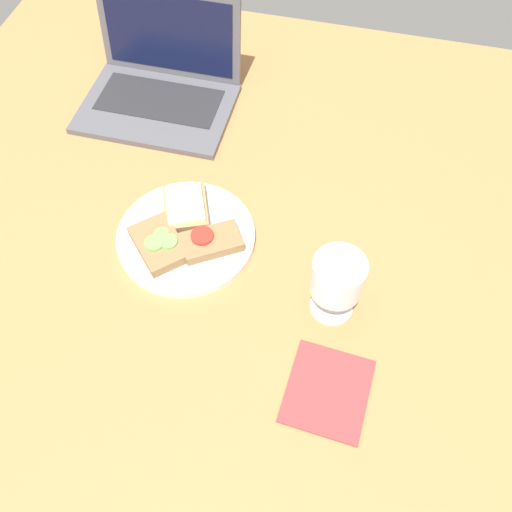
# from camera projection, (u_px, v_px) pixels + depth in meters

# --- Properties ---
(wooden_table) EXTENTS (1.40, 1.40, 0.03)m
(wooden_table) POSITION_uv_depth(u_px,v_px,m) (217.00, 242.00, 1.07)
(wooden_table) COLOR #9E6B3D
(wooden_table) RESTS_ON ground
(plate) EXTENTS (0.25, 0.25, 0.01)m
(plate) POSITION_uv_depth(u_px,v_px,m) (186.00, 237.00, 1.05)
(plate) COLOR silver
(plate) RESTS_ON wooden_table
(sandwich_with_cucumber) EXTENTS (0.13, 0.13, 0.03)m
(sandwich_with_cucumber) POSITION_uv_depth(u_px,v_px,m) (159.00, 244.00, 1.01)
(sandwich_with_cucumber) COLOR brown
(sandwich_with_cucumber) RESTS_ON plate
(sandwich_with_tomato) EXTENTS (0.12, 0.11, 0.03)m
(sandwich_with_tomato) POSITION_uv_depth(u_px,v_px,m) (210.00, 241.00, 1.02)
(sandwich_with_tomato) COLOR brown
(sandwich_with_tomato) RESTS_ON plate
(sandwich_with_cheese) EXTENTS (0.11, 0.13, 0.03)m
(sandwich_with_cheese) POSITION_uv_depth(u_px,v_px,m) (185.00, 207.00, 1.06)
(sandwich_with_cheese) COLOR #937047
(sandwich_with_cheese) RESTS_ON plate
(wine_glass) EXTENTS (0.09, 0.09, 0.13)m
(wine_glass) POSITION_uv_depth(u_px,v_px,m) (337.00, 279.00, 0.90)
(wine_glass) COLOR white
(wine_glass) RESTS_ON wooden_table
(laptop) EXTENTS (0.32, 0.25, 0.21)m
(laptop) POSITION_uv_depth(u_px,v_px,m) (161.00, 82.00, 1.23)
(laptop) COLOR #4C4C51
(laptop) RESTS_ON wooden_table
(napkin) EXTENTS (0.14, 0.15, 0.00)m
(napkin) POSITION_uv_depth(u_px,v_px,m) (328.00, 391.00, 0.89)
(napkin) COLOR #B23333
(napkin) RESTS_ON wooden_table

